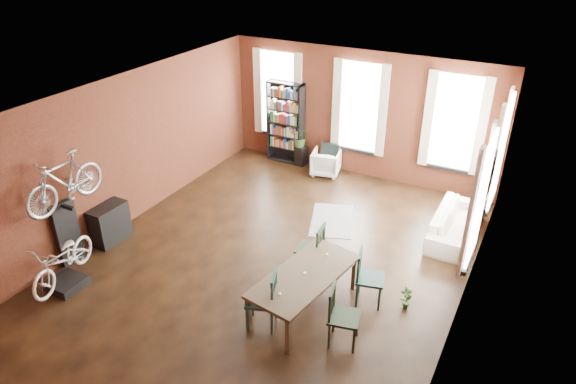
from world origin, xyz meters
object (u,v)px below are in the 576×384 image
Objects in this scene: dining_chair_a at (262,300)px; bicycle_floor at (58,242)px; bookshelf at (286,123)px; console_table at (110,223)px; plant_stand at (301,156)px; dining_chair_d at (370,278)px; dining_table at (304,291)px; cream_sofa at (457,219)px; bike_trainer at (67,284)px; dining_chair_b at (310,249)px; dining_chair_c at (344,317)px; white_armchair at (326,161)px.

bicycle_floor is at bearing -97.33° from dining_chair_a.
console_table is (-1.28, -5.20, -0.70)m from bookshelf.
dining_chair_a is 6.28m from plant_stand.
console_table is at bearing -103.83° from bookshelf.
plant_stand is (-3.59, 4.48, -0.24)m from dining_chair_d.
dining_table is 3.93m from cream_sofa.
dining_table is 4.33m from bicycle_floor.
bookshelf is at bearing -174.95° from dining_chair_a.
dining_chair_d is 5.43m from bike_trainer.
dining_chair_a is at bearing -6.53° from dining_chair_b.
cream_sofa is at bearing -25.70° from dining_chair_c.
console_table is 5.45m from plant_stand.
plant_stand is (-3.57, 5.59, -0.24)m from dining_chair_c.
dining_chair_d is 1.26× the size of console_table.
plant_stand is (1.78, 5.15, -0.13)m from console_table.
dining_chair_b is 4.19m from console_table.
dining_table is 2.94× the size of white_armchair.
plant_stand is 6.82m from bicycle_floor.
dining_chair_d is 5.75m from plant_stand.
dining_chair_c is 6.64m from plant_stand.
dining_chair_b is (-0.38, 0.99, 0.15)m from dining_table.
dining_chair_a is at bearing 91.62° from white_armchair.
white_armchair is 5.59m from console_table.
cream_sofa is at bearing 72.27° from dining_table.
bicycle_floor reaches higher than plant_stand.
plant_stand is at bearing -178.89° from dining_chair_a.
white_armchair is 1.24× the size of bike_trainer.
dining_chair_c is 1.28× the size of console_table.
console_table is at bearing 72.23° from dining_chair_c.
console_table is 0.49× the size of bicycle_floor.
dining_table is at bearing 153.18° from cream_sofa.
bike_trainer is at bearing 58.85° from white_armchair.
dining_chair_d is 5.41m from console_table.
bookshelf reaches higher than bicycle_floor.
cream_sofa is at bearing -31.52° from dining_chair_d.
dining_chair_a is 0.50× the size of cream_sofa.
bookshelf reaches higher than bike_trainer.
dining_chair_b is 1.00× the size of dining_chair_d.
cream_sofa is at bearing 29.33° from console_table.
bicycle_floor is at bearing 58.92° from white_armchair.
console_table is at bearing 49.66° from white_armchair.
dining_chair_d is at bearing 71.39° from dining_chair_b.
console_table is at bearing 92.87° from bicycle_floor.
white_armchair is 1.34× the size of plant_stand.
dining_chair_b reaches higher than white_armchair.
bookshelf is 3.10× the size of white_armchair.
dining_chair_a is 3.73m from bike_trainer.
dining_chair_d is 0.46× the size of bookshelf.
cream_sofa reaches higher than white_armchair.
plant_stand is (-2.68, 5.16, -0.09)m from dining_table.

